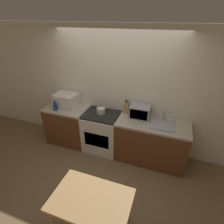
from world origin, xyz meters
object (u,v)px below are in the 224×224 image
(kettle, at_px, (101,110))
(dining_table, at_px, (91,204))
(bottle, at_px, (55,106))
(toaster_oven, at_px, (140,112))
(stove_range, at_px, (102,132))
(microwave, at_px, (66,100))

(kettle, distance_m, dining_table, 1.89)
(bottle, height_order, toaster_oven, toaster_oven)
(stove_range, relative_size, bottle, 3.81)
(kettle, bearing_deg, microwave, 176.02)
(stove_range, xyz_separation_m, microwave, (-0.88, 0.09, 0.60))
(toaster_oven, bearing_deg, stove_range, -169.67)
(bottle, relative_size, dining_table, 0.24)
(toaster_oven, relative_size, dining_table, 0.40)
(kettle, relative_size, bottle, 0.85)
(stove_range, height_order, bottle, bottle)
(toaster_oven, height_order, dining_table, toaster_oven)
(microwave, xyz_separation_m, bottle, (-0.12, -0.26, -0.05))
(microwave, distance_m, toaster_oven, 1.66)
(kettle, xyz_separation_m, bottle, (-0.98, -0.20, 0.01))
(stove_range, bearing_deg, microwave, 174.23)
(microwave, relative_size, bottle, 2.11)
(bottle, height_order, dining_table, bottle)
(kettle, distance_m, microwave, 0.87)
(toaster_oven, bearing_deg, microwave, -178.18)
(stove_range, height_order, dining_table, stove_range)
(bottle, bearing_deg, kettle, 11.68)
(microwave, relative_size, toaster_oven, 1.27)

